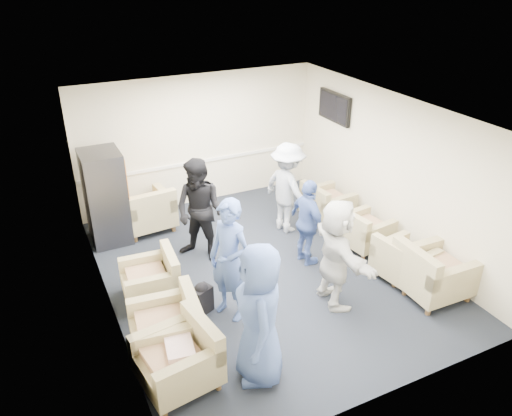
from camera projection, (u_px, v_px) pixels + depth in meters
name	position (u px, v px, depth m)	size (l,w,h in m)	color
floor	(264.00, 270.00, 8.39)	(6.00, 6.00, 0.00)	black
ceiling	(266.00, 114.00, 7.16)	(6.00, 6.00, 0.00)	white
back_wall	(199.00, 140.00, 10.18)	(5.00, 0.02, 2.70)	beige
front_wall	(391.00, 307.00, 5.37)	(5.00, 0.02, 2.70)	beige
left_wall	(102.00, 233.00, 6.80)	(0.02, 6.00, 2.70)	beige
right_wall	(392.00, 171.00, 8.75)	(0.02, 6.00, 2.70)	beige
chair_rail	(200.00, 161.00, 10.37)	(4.98, 0.04, 0.06)	white
tv	(334.00, 107.00, 9.85)	(0.10, 1.00, 0.58)	black
armchair_left_near	(181.00, 359.00, 6.06)	(1.00, 1.00, 0.71)	#9C8F65
armchair_left_mid	(170.00, 328.00, 6.56)	(0.97, 0.97, 0.70)	#9C8F65
armchair_left_far	(154.00, 280.00, 7.59)	(0.86, 0.86, 0.64)	#9C8F65
armchair_right_near	(430.00, 274.00, 7.62)	(0.97, 0.97, 0.76)	#9C8F65
armchair_right_midnear	(402.00, 262.00, 8.02)	(0.91, 0.91, 0.65)	#9C8F65
armchair_right_midfar	(363.00, 232.00, 8.91)	(0.90, 0.90, 0.63)	#9C8F65
armchair_right_far	(325.00, 204.00, 9.86)	(0.90, 0.90, 0.66)	#9C8F65
armchair_corner	(147.00, 212.00, 9.48)	(1.01, 1.01, 0.75)	#9C8F65
vending_machine	(106.00, 197.00, 8.93)	(0.70, 0.81, 1.72)	#47474E
backpack	(202.00, 297.00, 7.32)	(0.35, 0.30, 0.50)	black
pillow	(180.00, 349.00, 5.96)	(0.43, 0.32, 0.12)	white
person_front_left	(260.00, 315.00, 5.89)	(0.92, 0.60, 1.87)	#455FA6
person_mid_left	(230.00, 260.00, 6.96)	(0.68, 0.44, 1.85)	#455FA6
person_back_left	(200.00, 211.00, 8.34)	(0.88, 0.69, 1.82)	black
person_back_right	(287.00, 188.00, 9.25)	(1.12, 0.65, 1.74)	silver
person_mid_right	(308.00, 223.00, 8.28)	(0.89, 0.37, 1.52)	#455FA6
person_front_right	(336.00, 254.00, 7.25)	(1.59, 0.51, 1.72)	silver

